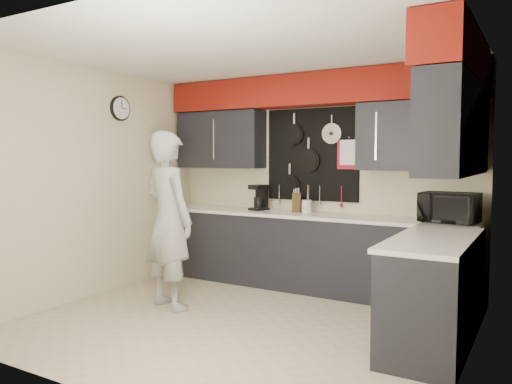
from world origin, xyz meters
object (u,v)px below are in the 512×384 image
Objects in this scene: knife_block at (297,203)px; person at (169,220)px; coffee_maker at (260,197)px; utensil_crock at (307,206)px; microwave at (449,208)px.

person is at bearing -137.49° from knife_block.
coffee_maker is (-0.52, -0.00, 0.05)m from knife_block.
coffee_maker is (-0.65, -0.01, 0.09)m from utensil_crock.
microwave is 3.61× the size of utensil_crock.
knife_block is 1.68m from person.
knife_block is 0.52m from coffee_maker.
person is (-2.56, -1.39, -0.14)m from microwave.
knife_block is at bearing -101.76° from person.
microwave is 1.66m from utensil_crock.
utensil_crock is (0.13, 0.00, -0.04)m from knife_block.
person is at bearing -146.28° from microwave.
utensil_crock is 0.66m from coffee_maker.
microwave reaches higher than utensil_crock.
microwave is at bearing 11.23° from coffee_maker.
microwave is at bearing -3.29° from utensil_crock.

